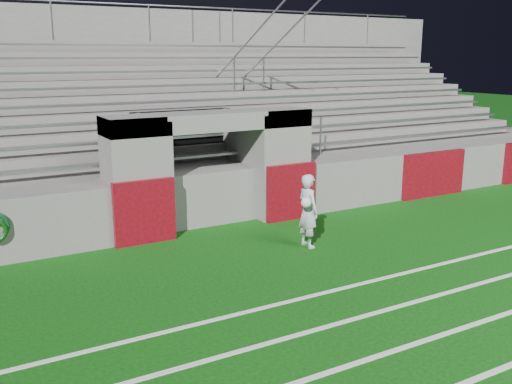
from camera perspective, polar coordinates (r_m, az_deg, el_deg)
ground at (r=10.42m, az=3.97°, el=-8.04°), size 90.00×90.00×0.00m
stadium_structure at (r=17.07m, az=-10.91°, el=5.41°), size 26.00×8.48×5.42m
goalkeeper_with_ball at (r=11.59m, az=5.24°, el=-1.85°), size 0.52×0.64×1.51m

